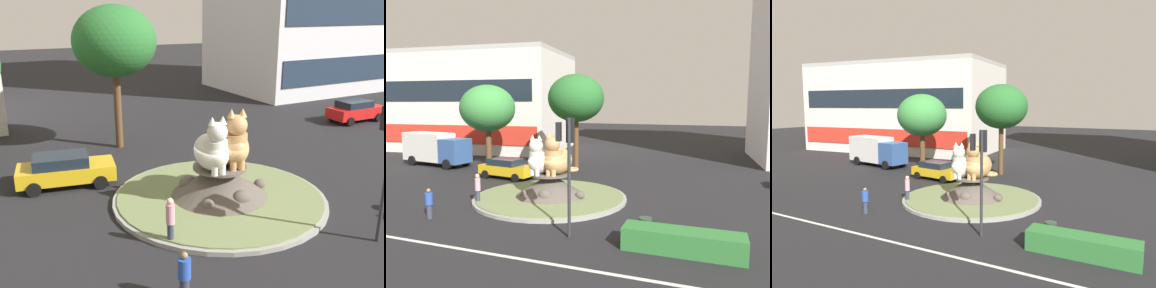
% 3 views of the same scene
% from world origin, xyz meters
% --- Properties ---
extents(ground_plane, '(160.00, 160.00, 0.00)m').
position_xyz_m(ground_plane, '(0.00, 0.00, 0.00)').
color(ground_plane, black).
extents(lane_centreline, '(112.00, 0.20, 0.01)m').
position_xyz_m(lane_centreline, '(0.00, -8.16, 0.00)').
color(lane_centreline, silver).
rests_on(lane_centreline, ground).
extents(roundabout_island, '(9.19, 9.19, 1.58)m').
position_xyz_m(roundabout_island, '(-0.01, -0.00, 0.56)').
color(roundabout_island, gray).
rests_on(roundabout_island, ground).
extents(cat_statue_white, '(1.61, 2.40, 2.38)m').
position_xyz_m(cat_statue_white, '(-0.52, -0.29, 2.45)').
color(cat_statue_white, silver).
rests_on(cat_statue_white, roundabout_island).
extents(cat_statue_calico, '(1.91, 2.58, 2.56)m').
position_xyz_m(cat_statue_calico, '(0.51, -0.09, 2.51)').
color(cat_statue_calico, tan).
rests_on(cat_statue_calico, roundabout_island).
extents(traffic_light_mast, '(0.71, 0.60, 5.16)m').
position_xyz_m(traffic_light_mast, '(3.33, -5.41, 3.78)').
color(traffic_light_mast, '#2D2D33').
rests_on(traffic_light_mast, ground).
extents(shophouse_block, '(26.61, 15.56, 12.01)m').
position_xyz_m(shophouse_block, '(-21.00, 19.91, 6.00)').
color(shophouse_block, silver).
rests_on(shophouse_block, ground).
extents(clipped_hedge_strip, '(4.62, 1.20, 0.90)m').
position_xyz_m(clipped_hedge_strip, '(8.14, -5.47, 0.45)').
color(clipped_hedge_strip, '#2D7033').
rests_on(clipped_hedge_strip, ground).
extents(broadleaf_tree_behind_island, '(4.73, 4.73, 8.22)m').
position_xyz_m(broadleaf_tree_behind_island, '(-1.79, 9.15, 6.17)').
color(broadleaf_tree_behind_island, brown).
rests_on(broadleaf_tree_behind_island, ground).
extents(second_tree_near_tower, '(5.00, 5.00, 7.45)m').
position_xyz_m(second_tree_near_tower, '(-10.28, 8.76, 5.29)').
color(second_tree_near_tower, brown).
rests_on(second_tree_near_tower, ground).
extents(pedestrian_blue_shirt, '(0.38, 0.38, 1.54)m').
position_xyz_m(pedestrian_blue_shirt, '(-4.15, -5.52, 0.80)').
color(pedestrian_blue_shirt, '#33384C').
rests_on(pedestrian_blue_shirt, ground).
extents(pedestrian_pink_shirt, '(0.31, 0.31, 1.79)m').
position_xyz_m(pedestrian_pink_shirt, '(-3.36, -2.58, 0.97)').
color(pedestrian_pink_shirt, '#33384C').
rests_on(pedestrian_pink_shirt, ground).
extents(sedan_on_far_lane, '(4.62, 2.53, 1.51)m').
position_xyz_m(sedan_on_far_lane, '(-5.73, 4.48, 0.80)').
color(sedan_on_far_lane, gold).
rests_on(sedan_on_far_lane, ground).
extents(delivery_box_truck, '(7.19, 3.21, 3.02)m').
position_xyz_m(delivery_box_truck, '(-15.01, 7.18, 1.65)').
color(delivery_box_truck, '#335693').
rests_on(delivery_box_truck, ground).
extents(litter_bin, '(0.56, 0.56, 0.90)m').
position_xyz_m(litter_bin, '(6.51, -4.42, 0.45)').
color(litter_bin, '#2D4233').
rests_on(litter_bin, ground).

